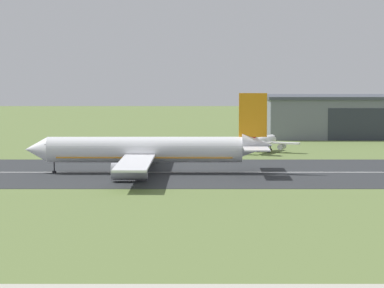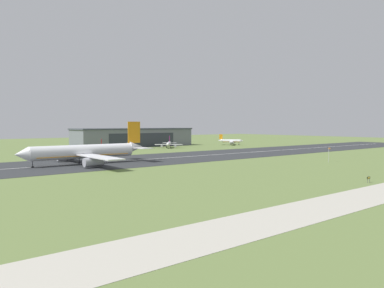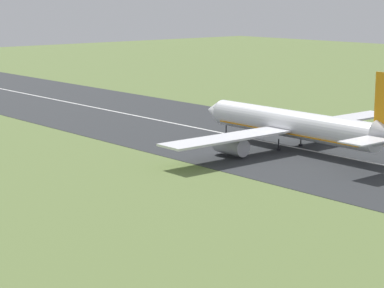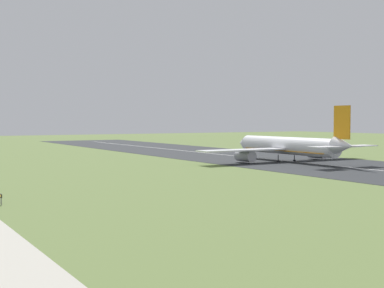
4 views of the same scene
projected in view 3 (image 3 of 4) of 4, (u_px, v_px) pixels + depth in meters
The scene contains 2 objects.
ground_plane at pixel (184, 274), 79.46m from camera, with size 691.92×691.92×0.00m, color olive.
airplane_landing at pixel (293, 125), 143.76m from camera, with size 50.75×59.59×16.42m.
Camera 3 is at (57.65, 11.55, 29.02)m, focal length 70.00 mm.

